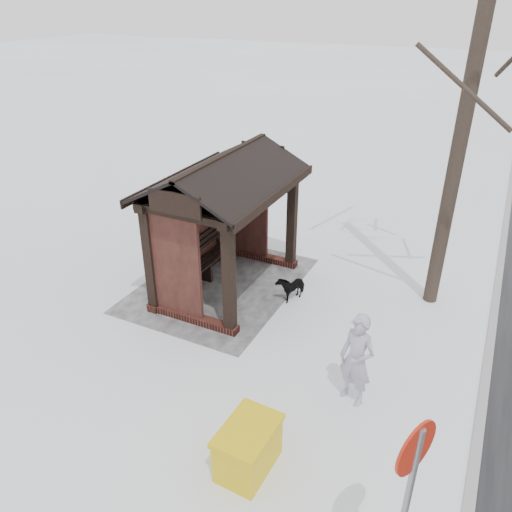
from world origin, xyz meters
The scene contains 8 objects.
ground centered at (0.00, 0.00, 0.00)m, with size 120.00×120.00×0.00m, color white.
kerb centered at (0.00, 5.50, 0.01)m, with size 120.00×0.15×0.06m, color gray.
trampled_patch centered at (0.00, -0.20, 0.01)m, with size 4.20×3.20×0.02m, color #98989E.
bus_shelter centered at (0.00, -0.16, 2.17)m, with size 3.60×2.40×3.09m.
pedestrian centered at (2.19, 3.57, 0.81)m, with size 0.59×0.39×1.63m, color #A79EB9.
dog centered at (-0.21, 1.46, 0.29)m, with size 0.32×0.70×0.59m, color black.
grit_bin centered at (4.13, 2.65, 0.38)m, with size 0.99×0.70×0.74m.
road_sign centered at (4.75, 4.78, 1.73)m, with size 0.57×0.27×2.40m.
Camera 1 is at (8.41, 4.90, 5.91)m, focal length 35.00 mm.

